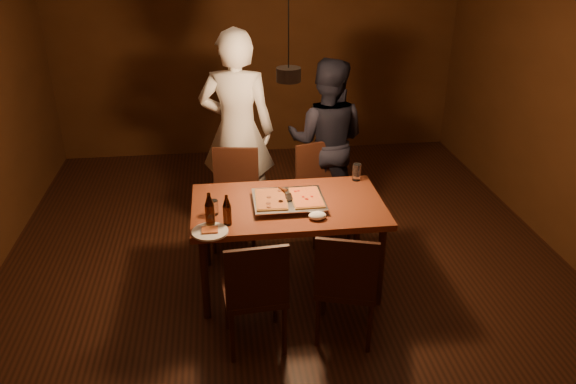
{
  "coord_description": "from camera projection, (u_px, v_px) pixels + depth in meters",
  "views": [
    {
      "loc": [
        -0.51,
        -3.98,
        2.74
      ],
      "look_at": [
        -0.01,
        -0.08,
        0.85
      ],
      "focal_mm": 35.0,
      "sensor_mm": 36.0,
      "label": 1
    }
  ],
  "objects": [
    {
      "name": "napkin",
      "position": [
        317.0,
        216.0,
        4.16
      ],
      "size": [
        0.13,
        0.1,
        0.06
      ],
      "primitive_type": "ellipsoid",
      "color": "white",
      "rests_on": "dining_table"
    },
    {
      "name": "beer_bottle_b",
      "position": [
        227.0,
        210.0,
        4.04
      ],
      "size": [
        0.06,
        0.06,
        0.23
      ],
      "color": "black",
      "rests_on": "dining_table"
    },
    {
      "name": "spatula",
      "position": [
        290.0,
        197.0,
        4.37
      ],
      "size": [
        0.17,
        0.26,
        0.04
      ],
      "primitive_type": null,
      "rotation": [
        0.0,
        0.0,
        0.37
      ],
      "color": "silver",
      "rests_on": "pizza_tray"
    },
    {
      "name": "chair_near_right",
      "position": [
        346.0,
        278.0,
        3.85
      ],
      "size": [
        0.53,
        0.53,
        0.49
      ],
      "rotation": [
        0.0,
        0.0,
        -0.3
      ],
      "color": "#38190F",
      "rests_on": "floor"
    },
    {
      "name": "chair_far_right",
      "position": [
        321.0,
        182.0,
        5.27
      ],
      "size": [
        0.52,
        0.52,
        0.49
      ],
      "rotation": [
        0.0,
        0.0,
        3.43
      ],
      "color": "#38190F",
      "rests_on": "floor"
    },
    {
      "name": "water_glass_right",
      "position": [
        357.0,
        172.0,
        4.77
      ],
      "size": [
        0.07,
        0.07,
        0.15
      ],
      "primitive_type": "cylinder",
      "color": "silver",
      "rests_on": "dining_table"
    },
    {
      "name": "diner_white",
      "position": [
        237.0,
        131.0,
        5.29
      ],
      "size": [
        0.77,
        0.57,
        1.93
      ],
      "primitive_type": "imported",
      "rotation": [
        0.0,
        0.0,
        2.98
      ],
      "color": "white",
      "rests_on": "floor"
    },
    {
      "name": "room_shell",
      "position": [
        288.0,
        121.0,
        4.19
      ],
      "size": [
        6.0,
        6.0,
        6.0
      ],
      "color": "#36190E",
      "rests_on": "ground"
    },
    {
      "name": "water_glass_left",
      "position": [
        214.0,
        207.0,
        4.22
      ],
      "size": [
        0.07,
        0.07,
        0.11
      ],
      "primitive_type": "cylinder",
      "color": "silver",
      "rests_on": "dining_table"
    },
    {
      "name": "pizza_tray",
      "position": [
        289.0,
        202.0,
        4.38
      ],
      "size": [
        0.59,
        0.5,
        0.05
      ],
      "primitive_type": "cube",
      "rotation": [
        0.0,
        0.0,
        0.1
      ],
      "color": "silver",
      "rests_on": "dining_table"
    },
    {
      "name": "beer_bottle_a",
      "position": [
        210.0,
        210.0,
        4.02
      ],
      "size": [
        0.07,
        0.07,
        0.26
      ],
      "color": "black",
      "rests_on": "dining_table"
    },
    {
      "name": "pendant_lamp",
      "position": [
        289.0,
        73.0,
        4.04
      ],
      "size": [
        0.18,
        0.18,
        1.1
      ],
      "color": "black",
      "rests_on": "ceiling"
    },
    {
      "name": "chair_far_left",
      "position": [
        235.0,
        188.0,
        5.15
      ],
      "size": [
        0.48,
        0.48,
        0.49
      ],
      "rotation": [
        0.0,
        0.0,
        2.99
      ],
      "color": "#38190F",
      "rests_on": "floor"
    },
    {
      "name": "plate_slice",
      "position": [
        210.0,
        231.0,
        3.98
      ],
      "size": [
        0.26,
        0.26,
        0.03
      ],
      "color": "white",
      "rests_on": "dining_table"
    },
    {
      "name": "pizza_cheese",
      "position": [
        306.0,
        197.0,
        4.37
      ],
      "size": [
        0.24,
        0.37,
        0.02
      ],
      "primitive_type": "cube",
      "rotation": [
        0.0,
        0.0,
        0.02
      ],
      "color": "gold",
      "rests_on": "pizza_tray"
    },
    {
      "name": "chair_near_left",
      "position": [
        255.0,
        286.0,
        3.77
      ],
      "size": [
        0.45,
        0.45,
        0.49
      ],
      "rotation": [
        0.0,
        0.0,
        0.07
      ],
      "color": "#38190F",
      "rests_on": "floor"
    },
    {
      "name": "diner_dark",
      "position": [
        327.0,
        141.0,
        5.47
      ],
      "size": [
        0.95,
        0.84,
        1.63
      ],
      "primitive_type": "imported",
      "rotation": [
        0.0,
        0.0,
        2.81
      ],
      "color": "black",
      "rests_on": "floor"
    },
    {
      "name": "dining_table",
      "position": [
        288.0,
        212.0,
        4.43
      ],
      "size": [
        1.5,
        0.9,
        0.75
      ],
      "color": "brown",
      "rests_on": "floor"
    },
    {
      "name": "pizza_meat",
      "position": [
        271.0,
        199.0,
        4.34
      ],
      "size": [
        0.25,
        0.38,
        0.02
      ],
      "primitive_type": "cube",
      "rotation": [
        0.0,
        0.0,
        -0.03
      ],
      "color": "maroon",
      "rests_on": "pizza_tray"
    }
  ]
}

